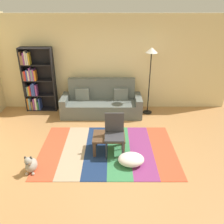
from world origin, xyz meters
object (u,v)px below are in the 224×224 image
pouf (131,159)px  folding_chair (114,131)px  couch (101,103)px  bookshelf (35,82)px  tv_remote (107,134)px  dog (31,165)px  standing_lamp (151,59)px  coffee_table (109,138)px

pouf → folding_chair: (-0.33, 0.43, 0.41)m
couch → pouf: couch is taller
bookshelf → pouf: size_ratio=3.53×
tv_remote → bookshelf: bearing=103.4°
bookshelf → dog: bearing=-76.9°
dog → standing_lamp: (2.60, 2.63, 1.42)m
couch → coffee_table: 1.90m
bookshelf → tv_remote: bearing=-45.2°
bookshelf → folding_chair: bookshelf is taller
couch → pouf: 2.48m
couch → folding_chair: bearing=-79.8°
coffee_table → folding_chair: size_ratio=0.76×
bookshelf → pouf: bookshelf is taller
coffee_table → dog: (-1.49, -0.69, -0.15)m
standing_lamp → tv_remote: size_ratio=12.60×
pouf → tv_remote: (-0.48, 0.52, 0.27)m
dog → tv_remote: (1.45, 0.73, 0.23)m
couch → dog: 2.87m
couch → folding_chair: 1.98m
standing_lamp → folding_chair: bearing=-116.6°
coffee_table → dog: size_ratio=1.72×
dog → tv_remote: tv_remote is taller
coffee_table → tv_remote: bearing=132.7°
standing_lamp → coffee_table: bearing=-119.8°
standing_lamp → folding_chair: (-0.99, -1.99, -1.04)m
couch → standing_lamp: (1.34, 0.05, 1.24)m
dog → tv_remote: bearing=26.6°
pouf → folding_chair: size_ratio=0.58×
coffee_table → dog: 1.65m
standing_lamp → couch: bearing=-177.8°
dog → folding_chair: bearing=21.8°
coffee_table → tv_remote: 0.09m
dog → folding_chair: 1.77m
dog → standing_lamp: size_ratio=0.21×
coffee_table → folding_chair: folding_chair is taller
bookshelf → dog: size_ratio=4.66×
dog → pouf: bearing=6.1°
standing_lamp → tv_remote: (-1.14, -1.90, -1.18)m
standing_lamp → folding_chair: size_ratio=2.10×
coffee_table → bookshelf: bearing=134.7°
folding_chair → tv_remote: bearing=-161.3°
pouf → tv_remote: 0.76m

